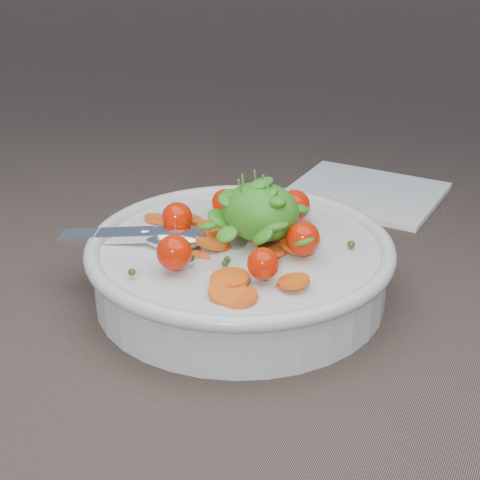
% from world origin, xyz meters
% --- Properties ---
extents(ground, '(6.00, 6.00, 0.00)m').
position_xyz_m(ground, '(0.00, 0.00, 0.00)').
color(ground, brown).
rests_on(ground, ground).
extents(bowl, '(0.27, 0.25, 0.11)m').
position_xyz_m(bowl, '(-0.00, -0.01, 0.03)').
color(bowl, silver).
rests_on(bowl, ground).
extents(napkin, '(0.17, 0.15, 0.01)m').
position_xyz_m(napkin, '(0.03, 0.25, 0.00)').
color(napkin, white).
rests_on(napkin, ground).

